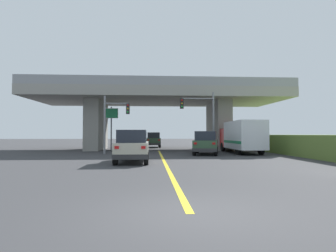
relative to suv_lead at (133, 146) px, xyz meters
name	(u,v)px	position (x,y,z in m)	size (l,w,h in m)	color
ground	(158,149)	(2.01, 15.17, -1.01)	(160.00, 160.00, 0.00)	#353538
overpass_bridge	(158,105)	(2.01, 15.17, 4.23)	(28.05, 10.96, 7.50)	gray
lane_divider_stripe	(164,162)	(2.01, 0.38, -1.01)	(0.20, 24.19, 0.01)	yellow
suv_lead	(133,146)	(0.00, 0.00, 0.00)	(2.01, 4.53, 2.02)	#B7B29E
suv_crossing	(206,143)	(5.95, 6.53, 0.00)	(3.01, 4.77, 2.02)	#2D4C33
box_truck	(242,136)	(9.61, 8.09, 0.56)	(2.33, 7.58, 2.96)	red
sedan_oncoming	(154,140)	(1.52, 20.85, 0.00)	(1.89, 4.26, 2.02)	#2D4C33
traffic_signal_nearside	(202,114)	(5.98, 8.45, 2.67)	(3.25, 0.36, 5.73)	slate
traffic_signal_farside	(113,118)	(-2.25, 7.93, 2.27)	(2.33, 0.36, 5.24)	slate
highway_sign	(111,119)	(-3.06, 12.56, 2.41)	(1.45, 0.17, 4.70)	#56595E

